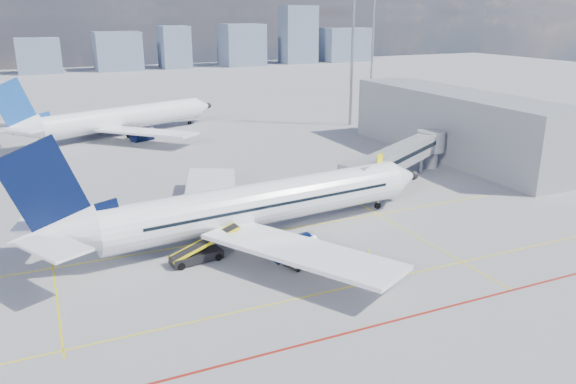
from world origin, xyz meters
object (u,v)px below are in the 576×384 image
object	(u,v)px
baggage_tug	(342,257)
cargo_dolly	(304,253)
main_aircraft	(247,207)
belt_loader	(198,254)
ramp_worker	(368,258)
second_aircraft	(116,119)

from	to	relation	value
baggage_tug	cargo_dolly	xyz separation A→B (m)	(-3.16, 1.38, 0.37)
main_aircraft	baggage_tug	xyz separation A→B (m)	(5.47, -9.71, -2.47)
belt_loader	ramp_worker	size ratio (longest dim) A/B	4.30
main_aircraft	belt_loader	xyz separation A→B (m)	(-6.16, -3.72, -2.50)
second_aircraft	baggage_tug	distance (m)	65.46
baggage_tug	cargo_dolly	world-z (taller)	cargo_dolly
cargo_dolly	ramp_worker	xyz separation A→B (m)	(5.07, -2.65, -0.31)
second_aircraft	cargo_dolly	world-z (taller)	second_aircraft
second_aircraft	ramp_worker	xyz separation A→B (m)	(12.15, -65.87, -2.42)
main_aircraft	cargo_dolly	world-z (taller)	main_aircraft
ramp_worker	main_aircraft	bearing A→B (deg)	41.44
baggage_tug	belt_loader	bearing A→B (deg)	176.84
main_aircraft	ramp_worker	xyz separation A→B (m)	(7.38, -10.97, -2.41)
second_aircraft	baggage_tug	size ratio (longest dim) A/B	15.86
baggage_tug	ramp_worker	bearing A→B (deg)	-9.43
baggage_tug	cargo_dolly	size ratio (longest dim) A/B	0.64
main_aircraft	belt_loader	bearing A→B (deg)	-154.89
second_aircraft	ramp_worker	bearing A→B (deg)	-100.93
second_aircraft	belt_loader	size ratio (longest dim) A/B	5.89
cargo_dolly	belt_loader	world-z (taller)	belt_loader
cargo_dolly	ramp_worker	size ratio (longest dim) A/B	2.51
second_aircraft	ramp_worker	size ratio (longest dim) A/B	25.35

